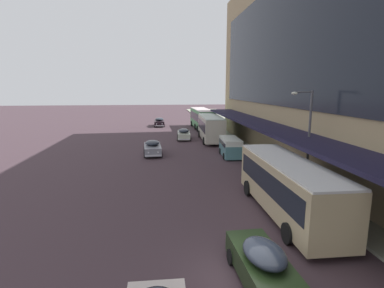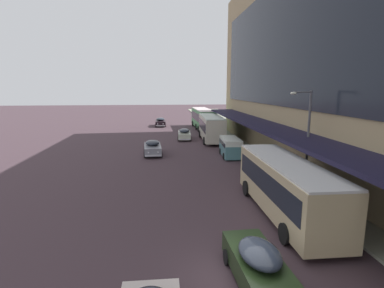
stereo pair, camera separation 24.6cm
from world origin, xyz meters
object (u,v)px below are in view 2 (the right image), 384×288
Objects in this scene: sedan_lead_mid at (160,122)px; street_lamp at (306,133)px; vw_van at (230,146)px; sedan_trailing_mid at (153,148)px; sedan_far_back at (258,264)px; transit_bus_kerbside_far at (211,127)px; sedan_trailing_near at (184,134)px; transit_bus_kerbside_rear at (203,118)px; transit_bus_kerbside_front at (286,185)px.

street_lamp is at bearing -75.35° from sedan_lead_mid.
vw_van is at bearing -74.41° from sedan_lead_mid.
sedan_trailing_mid is 0.99× the size of sedan_far_back.
transit_bus_kerbside_far is 4.06m from sedan_trailing_near.
transit_bus_kerbside_rear is at bearing 68.98° from sedan_trailing_near.
sedan_trailing_mid is at bearing -91.87° from sedan_lead_mid.
sedan_trailing_near is at bearing -111.02° from transit_bus_kerbside_rear.
transit_bus_kerbside_rear is at bearing 89.32° from transit_bus_kerbside_front.
sedan_trailing_mid is at bearing 115.23° from transit_bus_kerbside_front.
vw_van is 0.68× the size of street_lamp.
transit_bus_kerbside_far is 9.52m from vw_van.
transit_bus_kerbside_front is at bearing -82.00° from sedan_trailing_near.
sedan_far_back is at bearing -100.30° from vw_van.
sedan_lead_mid is at bearing 148.30° from transit_bus_kerbside_rear.
transit_bus_kerbside_rear reaches higher than vw_van.
sedan_trailing_near is 1.08× the size of sedan_trailing_mid.
sedan_trailing_mid is at bearing -134.43° from transit_bus_kerbside_far.
transit_bus_kerbside_front reaches higher than sedan_trailing_mid.
sedan_trailing_mid is 0.94× the size of vw_van.
transit_bus_kerbside_rear is at bearing 84.80° from sedan_far_back.
sedan_lead_mid is at bearing 94.38° from sedan_far_back.
transit_bus_kerbside_front is 41.78m from sedan_lead_mid.
sedan_trailing_near is 31.62m from sedan_far_back.
transit_bus_kerbside_far reaches higher than sedan_trailing_mid.
transit_bus_kerbside_front is 2.10× the size of sedan_trailing_near.
transit_bus_kerbside_rear is 8.81m from sedan_lead_mid.
sedan_trailing_mid is at bearing -113.77° from sedan_trailing_near.
sedan_lead_mid is at bearing 88.13° from sedan_trailing_mid.
vw_van is at bearing -11.27° from sedan_trailing_mid.
sedan_far_back is at bearing -123.70° from street_lamp.
transit_bus_kerbside_front is 2.26× the size of sedan_trailing_mid.
transit_bus_kerbside_front reaches higher than vw_van.
sedan_lead_mid is 15.58m from sedan_trailing_near.
transit_bus_kerbside_far reaches higher than transit_bus_kerbside_front.
transit_bus_kerbside_far reaches higher than sedan_trailing_near.
sedan_trailing_mid is at bearing 129.48° from street_lamp.
transit_bus_kerbside_front is 26.23m from sedan_trailing_near.
vw_van is at bearing -70.15° from sedan_trailing_near.
transit_bus_kerbside_far is at bearing 83.71° from sedan_far_back.
street_lamp is (2.48, -11.26, 3.00)m from vw_van.
transit_bus_kerbside_rear reaches higher than sedan_trailing_near.
transit_bus_kerbside_rear is 42.44m from sedan_far_back.
vw_van is at bearing -90.27° from transit_bus_kerbside_rear.
sedan_trailing_mid is 22.63m from sedan_far_back.
transit_bus_kerbside_far reaches higher than vw_van.
sedan_far_back is 0.95× the size of vw_van.
sedan_lead_mid is 38.92m from street_lamp.
transit_bus_kerbside_rear is 21.71m from sedan_trailing_mid.
sedan_trailing_mid is (-7.80, 16.54, -1.05)m from transit_bus_kerbside_front.
sedan_lead_mid is 24.65m from sedan_trailing_mid.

